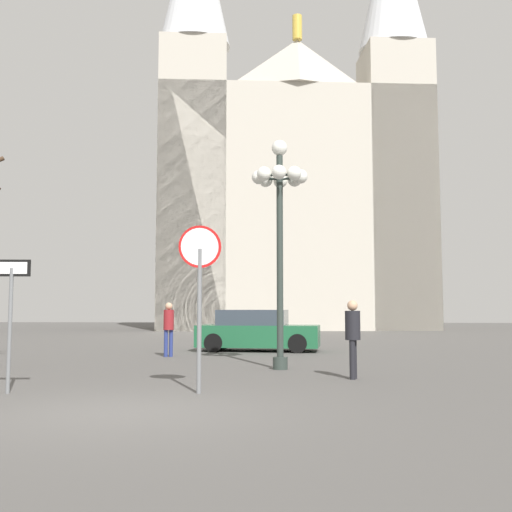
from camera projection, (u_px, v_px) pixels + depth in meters
ground_plane at (116, 413)px, 8.44m from camera, size 120.00×120.00×0.00m
cathedral at (292, 182)px, 46.39m from camera, size 20.95×13.79×33.67m
stop_sign at (200, 275)px, 10.58m from camera, size 0.74×0.20×2.93m
one_way_arrow_sign at (11, 306)px, 10.53m from camera, size 0.65×0.10×2.32m
street_lamp at (280, 205)px, 14.97m from camera, size 1.40×1.40×5.68m
parked_car_near_green at (257, 331)px, 21.19m from camera, size 4.36×2.15×1.44m
pedestrian_walking at (353, 331)px, 12.64m from camera, size 0.32×0.32×1.64m
pedestrian_standing at (169, 324)px, 18.61m from camera, size 0.32×0.32×1.67m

